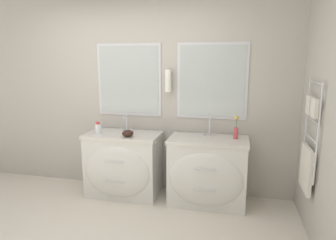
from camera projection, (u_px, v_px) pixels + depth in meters
wall_back at (134, 93)px, 4.02m from camera, size 5.85×0.16×2.60m
wall_right at (328, 112)px, 2.64m from camera, size 0.13×3.53×2.60m
vanity_left at (123, 164)px, 3.88m from camera, size 0.95×0.59×0.82m
vanity_right at (207, 171)px, 3.64m from camera, size 0.95×0.59×0.82m
faucet_left at (126, 123)px, 3.93m from camera, size 0.17×0.13×0.22m
faucet_right at (210, 127)px, 3.69m from camera, size 0.17×0.13×0.22m
toiletry_bottle at (98, 128)px, 3.80m from camera, size 0.08×0.08×0.15m
amenity_bowl at (128, 133)px, 3.67m from camera, size 0.14×0.14×0.09m
flower_vase at (236, 130)px, 3.56m from camera, size 0.05×0.05×0.28m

